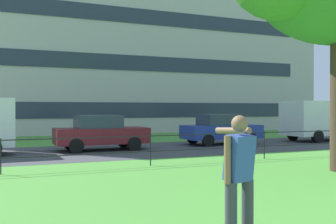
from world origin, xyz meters
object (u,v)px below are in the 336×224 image
Objects in this scene: person_thrower at (239,176)px; apartment_building_background at (113,30)px; car_blue_left at (221,129)px; panel_van_center at (325,118)px; car_maroon_far_left at (101,132)px.

person_thrower is 0.05× the size of apartment_building_background.
apartment_building_background reaches higher than person_thrower.
person_thrower reaches higher than car_blue_left.
person_thrower is 0.35× the size of panel_van_center.
panel_van_center is (12.95, 0.08, 0.49)m from car_maroon_far_left.
apartment_building_background is (6.11, 29.48, 7.81)m from person_thrower.
car_blue_left is (7.37, 12.95, -0.17)m from person_thrower.
car_maroon_far_left is 0.12× the size of apartment_building_background.
person_thrower is at bearing -101.70° from apartment_building_background.
car_blue_left is 18.40m from apartment_building_background.
panel_van_center is at bearing 0.36° from car_maroon_far_left.
person_thrower is at bearing -94.84° from car_maroon_far_left.
car_maroon_far_left is (1.06, 12.54, -0.17)m from person_thrower.
panel_van_center reaches higher than person_thrower.
apartment_building_background is (-7.90, 16.87, 7.49)m from panel_van_center.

